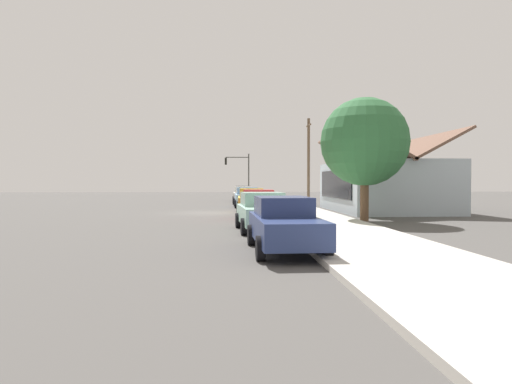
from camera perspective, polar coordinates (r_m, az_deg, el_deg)
The scene contains 14 objects.
ground_plane at distance 30.53m, azimuth -5.76°, elevation -2.55°, with size 120.00×120.00×0.00m, color #4C4947.
sidewalk_curb at distance 30.82m, azimuth 4.71°, elevation -2.37°, with size 60.00×4.20×0.16m, color beige.
car_charcoal at distance 48.91m, azimuth -1.61°, elevation -0.15°, with size 4.65×2.01×1.59m.
car_ivory at distance 43.13m, azimuth -1.56°, elevation -0.34°, with size 4.85×2.03×1.59m.
car_skyblue at distance 37.15m, azimuth -1.10°, elevation -0.60°, with size 4.63×2.11×1.59m.
car_mustard at distance 30.93m, azimuth -0.58°, elevation -0.99°, with size 4.64×2.06×1.59m.
car_cherry at distance 25.25m, azimuth 0.32°, elevation -1.50°, with size 4.78×2.24×1.59m.
car_seafoam at distance 19.29m, azimuth 0.85°, elevation -2.36°, with size 4.74×2.27×1.59m.
car_navy at distance 13.67m, azimuth 3.52°, elevation -3.88°, with size 4.91×2.06×1.59m.
storefront_building at distance 33.37m, azimuth 15.34°, elevation 0.89°, with size 11.35×7.03×5.30m.
shade_tree at distance 24.61m, azimuth 13.19°, elevation 5.98°, with size 4.53×4.53×6.35m.
traffic_light_main at distance 52.86m, azimuth -2.05°, elevation 2.86°, with size 0.37×2.79×5.20m.
utility_pole_wooden at distance 40.52m, azimuth 6.46°, elevation 3.95°, with size 1.80×0.24×7.50m.
fire_hydrant_red at distance 35.21m, azimuth 1.38°, elevation -1.23°, with size 0.22×0.22×0.71m.
Camera 1 is at (30.44, 1.22, 2.05)m, focal length 32.62 mm.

